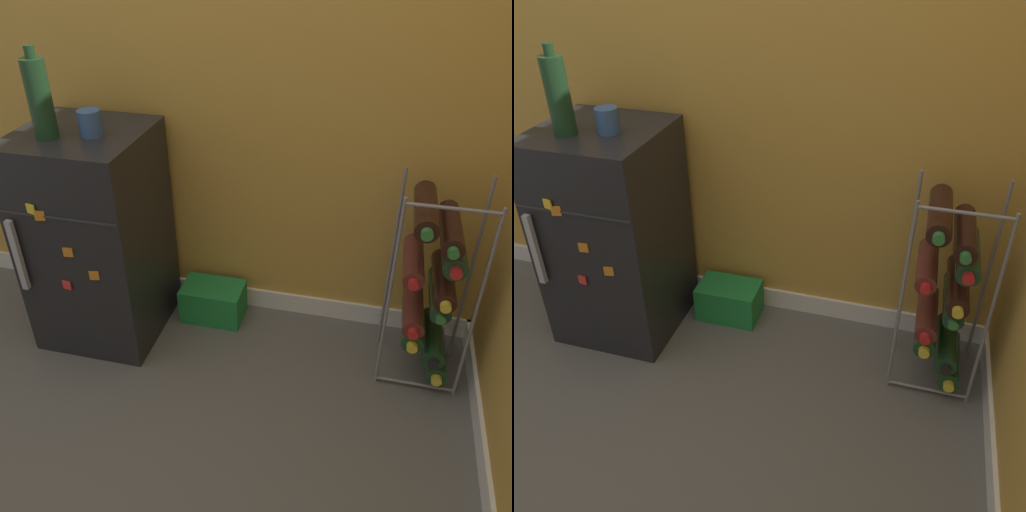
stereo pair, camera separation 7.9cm
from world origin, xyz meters
TOP-DOWN VIEW (x-y plane):
  - ground_plane at (0.00, 0.00)m, footprint 14.00×14.00m
  - wall_back at (0.00, 0.55)m, footprint 7.09×0.07m
  - mini_fridge at (-0.46, 0.25)m, footprint 0.46×0.50m
  - wine_rack at (0.83, 0.28)m, footprint 0.30×0.33m
  - soda_box at (-0.05, 0.40)m, footprint 0.26×0.17m
  - fridge_top_cup at (-0.40, 0.23)m, footprint 0.08×0.08m
  - fridge_top_bottle at (-0.54, 0.17)m, footprint 0.08×0.08m

SIDE VIEW (x-z plane):
  - ground_plane at x=0.00m, z-range 0.00..0.00m
  - soda_box at x=-0.05m, z-range 0.00..0.16m
  - wine_rack at x=0.83m, z-range 0.00..0.80m
  - mini_fridge at x=-0.46m, z-range 0.00..0.88m
  - fridge_top_cup at x=-0.40m, z-range 0.88..0.97m
  - fridge_top_bottle at x=-0.54m, z-range 0.86..1.17m
  - wall_back at x=0.00m, z-range -0.01..2.49m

